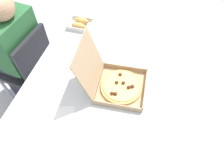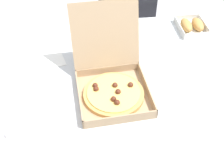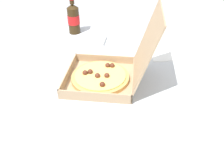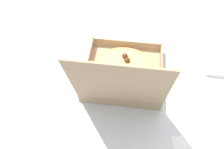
# 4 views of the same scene
# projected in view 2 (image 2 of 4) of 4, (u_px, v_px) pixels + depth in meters

# --- Properties ---
(dining_table) EXTENTS (1.41, 0.98, 0.74)m
(dining_table) POSITION_uv_depth(u_px,v_px,m) (127.00, 85.00, 1.41)
(dining_table) COLOR silver
(dining_table) RESTS_ON ground_plane
(chair) EXTENTS (0.44, 0.44, 0.83)m
(chair) POSITION_uv_depth(u_px,v_px,m) (125.00, 32.00, 2.08)
(chair) COLOR #232328
(chair) RESTS_ON ground_plane
(diner_person) EXTENTS (0.38, 0.43, 1.15)m
(diner_person) POSITION_uv_depth(u_px,v_px,m) (126.00, 2.00, 1.98)
(diner_person) COLOR #333847
(diner_person) RESTS_ON ground_plane
(pizza_box_open) EXTENTS (0.33, 0.41, 0.34)m
(pizza_box_open) POSITION_uv_depth(u_px,v_px,m) (112.00, 83.00, 1.25)
(pizza_box_open) COLOR tan
(pizza_box_open) RESTS_ON dining_table
(bread_side_box) EXTENTS (0.15, 0.19, 0.06)m
(bread_side_box) POSITION_uv_depth(u_px,v_px,m) (192.00, 26.00, 1.62)
(bread_side_box) COLOR white
(bread_side_box) RESTS_ON dining_table
(paper_menu) EXTENTS (0.24, 0.20, 0.00)m
(paper_menu) POSITION_uv_depth(u_px,v_px,m) (42.00, 61.00, 1.44)
(paper_menu) COLOR white
(paper_menu) RESTS_ON dining_table
(napkin_pile) EXTENTS (0.11, 0.11, 0.02)m
(napkin_pile) POSITION_uv_depth(u_px,v_px,m) (22.00, 124.00, 1.14)
(napkin_pile) COLOR white
(napkin_pile) RESTS_ON dining_table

